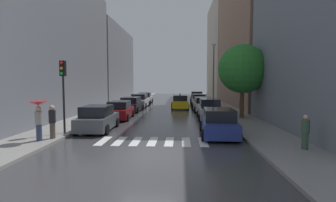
{
  "coord_description": "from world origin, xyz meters",
  "views": [
    {
      "loc": [
        1.51,
        -11.2,
        3.22
      ],
      "look_at": [
        -0.09,
        21.66,
        0.81
      ],
      "focal_mm": 28.3,
      "sensor_mm": 36.0,
      "label": 1
    }
  ],
  "objects": [
    {
      "name": "pedestrian_near_tree",
      "position": [
        -5.43,
        2.64,
        1.1
      ],
      "size": [
        0.36,
        0.36,
        1.8
      ],
      "rotation": [
        0.0,
        0.0,
        0.69
      ],
      "color": "brown",
      "rests_on": "sidewalk_left"
    },
    {
      "name": "building_right_near",
      "position": [
        11.0,
        5.86,
        7.24
      ],
      "size": [
        6.0,
        15.14,
        14.48
      ],
      "primitive_type": "cube",
      "color": "slate",
      "rests_on": "ground"
    },
    {
      "name": "street_tree_right",
      "position": [
        6.7,
        11.5,
        4.29
      ],
      "size": [
        4.12,
        4.12,
        6.21
      ],
      "color": "#513823",
      "rests_on": "sidewalk_right"
    },
    {
      "name": "traffic_light_left_corner",
      "position": [
        -5.45,
        4.14,
        3.29
      ],
      "size": [
        0.3,
        0.42,
        4.3
      ],
      "color": "black",
      "rests_on": "sidewalk_left"
    },
    {
      "name": "parked_car_left_second",
      "position": [
        -3.76,
        11.31,
        0.74
      ],
      "size": [
        2.13,
        4.54,
        1.56
      ],
      "rotation": [
        0.0,
        0.0,
        1.6
      ],
      "color": "maroon",
      "rests_on": "ground"
    },
    {
      "name": "pedestrian_far_side",
      "position": [
        -5.84,
        2.04,
        1.66
      ],
      "size": [
        1.03,
        1.03,
        2.07
      ],
      "rotation": [
        0.0,
        0.0,
        5.45
      ],
      "color": "navy",
      "rests_on": "sidewalk_left"
    },
    {
      "name": "parked_car_left_nearest",
      "position": [
        -3.94,
        5.8,
        0.78
      ],
      "size": [
        2.16,
        4.37,
        1.67
      ],
      "rotation": [
        0.0,
        0.0,
        1.59
      ],
      "color": "#474C51",
      "rests_on": "ground"
    },
    {
      "name": "pedestrian_foreground",
      "position": [
        6.71,
        11.72,
        1.06
      ],
      "size": [
        0.36,
        0.36,
        1.73
      ],
      "rotation": [
        0.0,
        0.0,
        2.13
      ],
      "color": "gray",
      "rests_on": "sidewalk_right"
    },
    {
      "name": "parked_car_left_fifth",
      "position": [
        -3.8,
        27.9,
        0.76
      ],
      "size": [
        2.13,
        4.73,
        1.63
      ],
      "rotation": [
        0.0,
        0.0,
        1.59
      ],
      "color": "#B2B7BF",
      "rests_on": "ground"
    },
    {
      "name": "parked_car_right_fifth",
      "position": [
        3.93,
        29.25,
        0.81
      ],
      "size": [
        2.16,
        4.5,
        1.73
      ],
      "rotation": [
        0.0,
        0.0,
        1.53
      ],
      "color": "brown",
      "rests_on": "ground"
    },
    {
      "name": "building_right_mid",
      "position": [
        11.0,
        25.14,
        11.57
      ],
      "size": [
        6.0,
        21.08,
        23.14
      ],
      "primitive_type": "cube",
      "color": "#8C6B56",
      "rests_on": "ground"
    },
    {
      "name": "crosswalk_stripes",
      "position": [
        0.0,
        2.79,
        0.01
      ],
      "size": [
        5.85,
        2.2,
        0.01
      ],
      "color": "silver",
      "rests_on": "ground"
    },
    {
      "name": "building_left_near",
      "position": [
        -11.0,
        12.2,
        6.64
      ],
      "size": [
        6.0,
        21.09,
        13.28
      ],
      "primitive_type": "cube",
      "color": "slate",
      "rests_on": "ground"
    },
    {
      "name": "parked_car_right_fourth",
      "position": [
        3.9,
        23.88,
        0.75
      ],
      "size": [
        2.08,
        4.51,
        1.6
      ],
      "rotation": [
        0.0,
        0.0,
        1.56
      ],
      "color": "#B2B7BF",
      "rests_on": "ground"
    },
    {
      "name": "sidewalk_right",
      "position": [
        6.5,
        24.0,
        0.07
      ],
      "size": [
        3.0,
        72.0,
        0.15
      ],
      "primitive_type": "cube",
      "color": "gray",
      "rests_on": "ground"
    },
    {
      "name": "parked_car_right_second",
      "position": [
        3.93,
        11.17,
        0.83
      ],
      "size": [
        2.0,
        4.26,
        1.79
      ],
      "rotation": [
        0.0,
        0.0,
        1.56
      ],
      "color": "#B2B7BF",
      "rests_on": "ground"
    },
    {
      "name": "building_right_far",
      "position": [
        11.0,
        45.95,
        9.93
      ],
      "size": [
        6.0,
        19.47,
        19.86
      ],
      "primitive_type": "cube",
      "color": "#B2A38C",
      "rests_on": "ground"
    },
    {
      "name": "parked_car_left_third",
      "position": [
        -3.79,
        16.87,
        0.75
      ],
      "size": [
        2.28,
        4.5,
        1.58
      ],
      "rotation": [
        0.0,
        0.0,
        1.53
      ],
      "color": "black",
      "rests_on": "ground"
    },
    {
      "name": "building_left_mid",
      "position": [
        -11.0,
        32.44,
        5.95
      ],
      "size": [
        6.0,
        18.23,
        11.9
      ],
      "primitive_type": "cube",
      "color": "slate",
      "rests_on": "ground"
    },
    {
      "name": "pedestrian_by_kerb",
      "position": [
        7.15,
        0.93,
        0.97
      ],
      "size": [
        0.36,
        0.36,
        1.58
      ],
      "rotation": [
        0.0,
        0.0,
        6.12
      ],
      "color": "#38513D",
      "rests_on": "sidewalk_right"
    },
    {
      "name": "taxi_midroad",
      "position": [
        1.4,
        20.52,
        0.76
      ],
      "size": [
        2.17,
        4.71,
        1.81
      ],
      "rotation": [
        0.0,
        0.0,
        1.6
      ],
      "color": "yellow",
      "rests_on": "ground"
    },
    {
      "name": "parked_car_right_third",
      "position": [
        3.86,
        17.58,
        0.73
      ],
      "size": [
        2.13,
        4.12,
        1.55
      ],
      "rotation": [
        0.0,
        0.0,
        1.62
      ],
      "color": "silver",
      "rests_on": "ground"
    },
    {
      "name": "parked_car_right_nearest",
      "position": [
        3.76,
        4.46,
        0.76
      ],
      "size": [
        2.29,
        4.67,
        1.63
      ],
      "rotation": [
        0.0,
        0.0,
        1.53
      ],
      "color": "navy",
      "rests_on": "ground"
    },
    {
      "name": "parked_car_left_fourth",
      "position": [
        -3.71,
        22.19,
        0.79
      ],
      "size": [
        2.17,
        4.73,
        1.68
      ],
      "rotation": [
        0.0,
        0.0,
        1.56
      ],
      "color": "silver",
      "rests_on": "ground"
    },
    {
      "name": "ground_plane",
      "position": [
        0.0,
        24.0,
        -0.02
      ],
      "size": [
        28.0,
        72.0,
        0.04
      ],
      "primitive_type": "cube",
      "color": "#3A3A3C"
    },
    {
      "name": "lamp_post_right",
      "position": [
        5.55,
        21.94,
        4.56
      ],
      "size": [
        0.6,
        0.28,
        7.74
      ],
      "color": "#595B60",
      "rests_on": "sidewalk_right"
    },
    {
      "name": "sidewalk_left",
      "position": [
        -6.5,
        24.0,
        0.07
      ],
      "size": [
        3.0,
        72.0,
        0.15
      ],
      "primitive_type": "cube",
      "color": "gray",
      "rests_on": "ground"
    }
  ]
}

